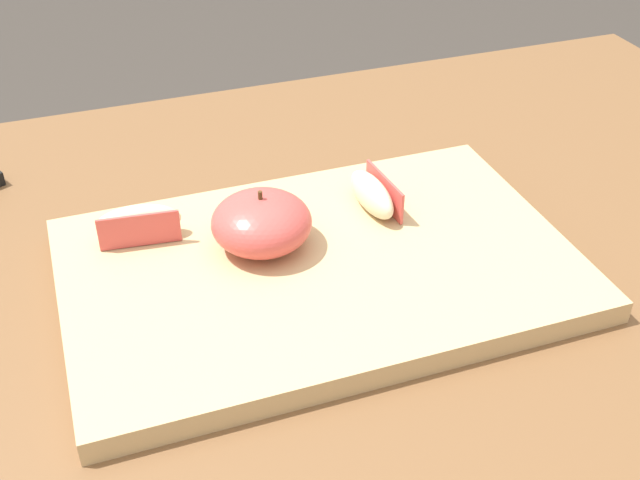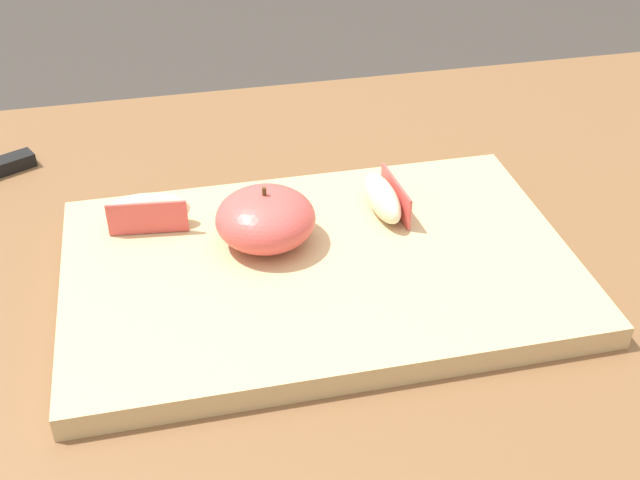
% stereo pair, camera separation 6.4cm
% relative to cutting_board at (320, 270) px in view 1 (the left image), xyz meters
% --- Properties ---
extents(dining_table, '(1.28, 0.77, 0.75)m').
position_rel_cutting_board_xyz_m(dining_table, '(-0.07, 0.00, -0.12)').
color(dining_table, brown).
rests_on(dining_table, ground_plane).
extents(cutting_board, '(0.41, 0.27, 0.02)m').
position_rel_cutting_board_xyz_m(cutting_board, '(0.00, 0.00, 0.00)').
color(cutting_board, tan).
rests_on(cutting_board, dining_table).
extents(apple_half_skin_up, '(0.08, 0.08, 0.05)m').
position_rel_cutting_board_xyz_m(apple_half_skin_up, '(-0.04, 0.04, 0.03)').
color(apple_half_skin_up, '#D14C47').
rests_on(apple_half_skin_up, cutting_board).
extents(apple_wedge_middle, '(0.07, 0.03, 0.03)m').
position_rel_cutting_board_xyz_m(apple_wedge_middle, '(-0.13, 0.08, 0.03)').
color(apple_wedge_middle, beige).
rests_on(apple_wedge_middle, cutting_board).
extents(apple_wedge_right, '(0.03, 0.07, 0.03)m').
position_rel_cutting_board_xyz_m(apple_wedge_right, '(0.07, 0.06, 0.03)').
color(apple_wedge_right, beige).
rests_on(apple_wedge_right, cutting_board).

